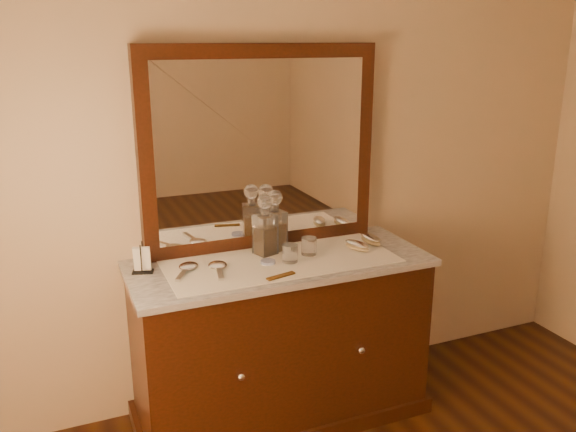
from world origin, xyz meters
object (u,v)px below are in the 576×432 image
Objects in this scene: napkin_rack at (142,261)px; decanter_left at (265,231)px; mirror_frame at (261,149)px; hand_mirror_outer at (187,268)px; decanter_right at (275,227)px; brush_far at (371,239)px; dresser_cabinet at (280,343)px; pin_dish at (268,262)px; brush_near at (357,245)px; hand_mirror_inner at (218,266)px; comb at (281,276)px.

napkin_rack is 0.46× the size of decanter_left.
mirror_frame is 5.44× the size of hand_mirror_outer.
brush_far is (0.49, -0.10, -0.10)m from decanter_right.
napkin_rack is at bearing -167.13° from mirror_frame.
pin_dish is at bearing -163.36° from dresser_cabinet.
pin_dish is 0.23× the size of decanter_left.
hand_mirror_outer is (-0.85, 0.06, -0.01)m from brush_near.
mirror_frame reaches higher than hand_mirror_inner.
decanter_right is at bearing 77.96° from dresser_cabinet.
brush_near is (0.49, 0.18, 0.02)m from comb.
hand_mirror_inner is (0.13, -0.04, 0.00)m from hand_mirror_outer.
pin_dish is (-0.07, -0.02, 0.45)m from dresser_cabinet.
decanter_right is 0.42m from brush_near.
napkin_rack is (-0.56, 0.30, 0.05)m from comb.
hand_mirror_inner reaches higher than dresser_cabinet.
pin_dish is at bearing -6.43° from hand_mirror_inner.
napkin_rack is 0.91× the size of brush_far.
decanter_left reaches higher than hand_mirror_inner.
comb is at bearing -28.35° from napkin_rack.
pin_dish is at bearing -179.26° from brush_near.
comb is 0.92× the size of brush_far.
brush_far is (1.16, -0.06, -0.03)m from napkin_rack.
brush_near reaches higher than dresser_cabinet.
napkin_rack is 1.05m from brush_near.
decanter_right is at bearing -73.74° from mirror_frame.
hand_mirror_outer is at bearing -168.69° from decanter_right.
hand_mirror_outer is (-0.44, 0.05, 0.45)m from dresser_cabinet.
hand_mirror_inner is (-0.83, -0.04, -0.01)m from brush_far.
hand_mirror_outer is (-0.44, -0.20, -0.49)m from mirror_frame.
brush_far is (0.11, 0.06, 0.00)m from brush_near.
dresser_cabinet is 4.57× the size of decanter_left.
decanter_left is 0.47m from brush_near.
pin_dish reaches higher than comb.
decanter_right is (0.06, 0.04, 0.00)m from decanter_left.
brush_near is at bearing -6.30° from napkin_rack.
pin_dish is at bearing 74.32° from comb.
hand_mirror_outer is (-0.47, -0.09, -0.11)m from decanter_right.
decanter_left is 0.07m from decanter_right.
comb is at bearing -41.79° from hand_mirror_inner.
comb is at bearing -159.24° from brush_near.
napkin_rack reaches higher than hand_mirror_outer.
brush_near reaches higher than hand_mirror_inner.
decanter_right reaches higher than napkin_rack.
decanter_right reaches higher than comb.
comb is at bearing -34.13° from hand_mirror_outer.
mirror_frame is 0.67m from comb.
decanter_right is at bearing 168.80° from brush_far.
decanter_left reaches higher than comb.
dresser_cabinet is 6.35× the size of hand_mirror_outer.
comb is 0.47× the size of decanter_left.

